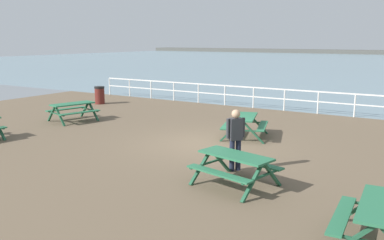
{
  "coord_description": "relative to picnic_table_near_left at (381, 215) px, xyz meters",
  "views": [
    {
      "loc": [
        6.67,
        -11.74,
        3.46
      ],
      "look_at": [
        -0.46,
        -0.17,
        0.8
      ],
      "focal_mm": 38.63,
      "sensor_mm": 36.0,
      "label": 1
    }
  ],
  "objects": [
    {
      "name": "visitor",
      "position": [
        -3.9,
        2.48,
        0.36
      ],
      "size": [
        0.39,
        0.42,
        1.66
      ],
      "rotation": [
        0.0,
        0.0,
        2.43
      ],
      "color": "#1E2338",
      "rests_on": "ground"
    },
    {
      "name": "seaward_railing",
      "position": [
        -5.98,
        12.33,
        0.15
      ],
      "size": [
        23.07,
        0.07,
        1.08
      ],
      "color": "white",
      "rests_on": "ground"
    },
    {
      "name": "picnic_table_far_left",
      "position": [
        -12.83,
        5.01,
        0.0
      ],
      "size": [
        1.91,
        2.13,
        0.8
      ],
      "rotation": [
        0.0,
        0.0,
        1.31
      ],
      "color": "#286B47",
      "rests_on": "ground"
    },
    {
      "name": "picnic_table_near_right",
      "position": [
        -5.27,
        6.13,
        0.0
      ],
      "size": [
        1.96,
        2.16,
        0.8
      ],
      "rotation": [
        0.0,
        0.0,
        1.87
      ],
      "color": "#286B47",
      "rests_on": "ground"
    },
    {
      "name": "ground_plane",
      "position": [
        -5.98,
        4.58,
        -0.68
      ],
      "size": [
        30.0,
        24.0,
        0.2
      ],
      "primitive_type": "cube",
      "color": "brown"
    },
    {
      "name": "litter_bin",
      "position": [
        -15.29,
        9.17,
        -0.1
      ],
      "size": [
        0.55,
        0.55,
        0.95
      ],
      "color": "#591E19",
      "rests_on": "ground"
    },
    {
      "name": "picnic_table_near_left",
      "position": [
        0.0,
        0.0,
        0.0
      ],
      "size": [
        1.64,
        1.89,
        0.8
      ],
      "rotation": [
        0.0,
        0.0,
        1.63
      ],
      "color": "#286B47",
      "rests_on": "ground"
    },
    {
      "name": "picnic_table_far_right",
      "position": [
        -3.39,
        1.44,
        0.0
      ],
      "size": [
        2.08,
        1.86,
        0.8
      ],
      "rotation": [
        0.0,
        0.0,
        -0.22
      ],
      "color": "#286B47",
      "rests_on": "ground"
    }
  ]
}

